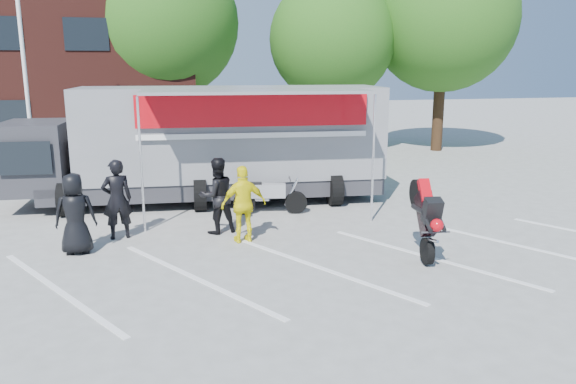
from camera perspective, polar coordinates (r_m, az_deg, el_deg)
name	(u,v)px	position (r m, az deg, el deg)	size (l,w,h in m)	color
ground	(324,287)	(10.17, 3.69, -9.65)	(100.00, 100.00, 0.00)	#A1A29D
parking_bay_lines	(309,268)	(11.06, 2.12, -7.71)	(18.00, 5.00, 0.01)	white
flagpole	(29,25)	(19.29, -24.80, 15.15)	(1.61, 0.12, 8.00)	white
tree_left	(166,24)	(25.03, -12.32, 16.38)	(6.12, 6.12, 8.64)	#382314
tree_mid	(332,40)	(25.24, 4.50, 15.18)	(5.44, 5.44, 7.68)	#382314
tree_right	(444,19)	(26.83, 15.54, 16.62)	(6.46, 6.46, 9.12)	#382314
transporter_truck	(217,201)	(16.44, -7.27, -0.96)	(10.30, 4.96, 3.28)	gray
parked_motorcycle	(270,214)	(14.99, -1.82, -2.21)	(0.67, 2.01, 1.05)	silver
stunt_bike_rider	(417,255)	(12.06, 12.93, -6.30)	(0.72, 1.52, 1.79)	black
spectator_leather_a	(75,214)	(12.46, -20.82, -2.08)	(0.84, 0.55, 1.72)	black
spectator_leather_b	(117,199)	(13.23, -16.97, -0.71)	(0.67, 0.44, 1.83)	black
spectator_leather_c	(217,196)	(13.19, -7.23, -0.38)	(0.87, 0.68, 1.79)	black
spectator_hivis	(244,204)	(12.46, -4.53, -1.25)	(1.01, 0.42, 1.73)	#FFF00D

